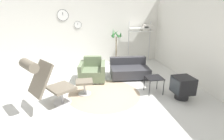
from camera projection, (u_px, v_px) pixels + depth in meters
The scene contains 12 objects.
ground_plane at pixel (100, 93), 4.86m from camera, with size 12.00×12.00×0.00m, color silver.
wall_back at pixel (90, 30), 7.33m from camera, with size 12.00×0.09×2.80m.
wall_right at pixel (205, 40), 4.93m from camera, with size 0.06×12.00×2.80m.
round_rug at pixel (104, 94), 4.82m from camera, with size 1.98×1.98×0.01m.
lounge_chair at pixel (45, 79), 3.89m from camera, with size 1.18×1.05×1.23m.
ottoman at pixel (84, 84), 4.75m from camera, with size 0.45×0.38×0.39m.
armchair_red at pixel (92, 72), 5.70m from camera, with size 0.94×0.93×0.74m.
couch_low at pixel (129, 70), 6.01m from camera, with size 1.34×0.99×0.62m.
side_table at pixel (154, 79), 4.78m from camera, with size 0.44×0.44×0.46m.
crt_television at pixel (183, 87), 4.48m from camera, with size 0.50×0.49×0.59m.
potted_plant at pixel (116, 52), 7.32m from camera, with size 0.46×0.46×1.51m.
shelf_unit at pixel (144, 29), 7.43m from camera, with size 1.03×0.28×1.73m.
Camera 1 is at (-0.49, -4.36, 2.21)m, focal length 28.00 mm.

